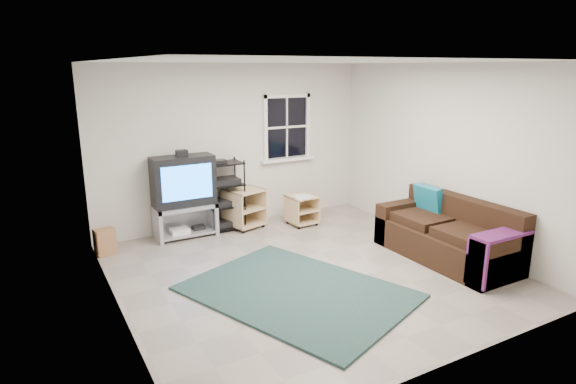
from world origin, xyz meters
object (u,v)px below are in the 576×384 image
side_table_right (301,208)px  av_rack (225,199)px  tv_unit (184,190)px  side_table_left (243,207)px  sofa (448,236)px

side_table_right → av_rack: bearing=162.2°
tv_unit → side_table_left: tv_unit is taller
side_table_right → sofa: 2.45m
side_table_left → tv_unit: bearing=-179.6°
side_table_left → side_table_right: side_table_left is taller
tv_unit → side_table_right: bearing=-10.8°
tv_unit → av_rack: tv_unit is taller
side_table_left → sofa: sofa is taller
av_rack → sofa: 3.41m
tv_unit → av_rack: size_ratio=1.19×
side_table_left → side_table_right: bearing=-21.9°
tv_unit → side_table_right: tv_unit is taller
tv_unit → sofa: 3.88m
side_table_left → side_table_right: 0.97m
side_table_right → sofa: bearing=-66.5°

